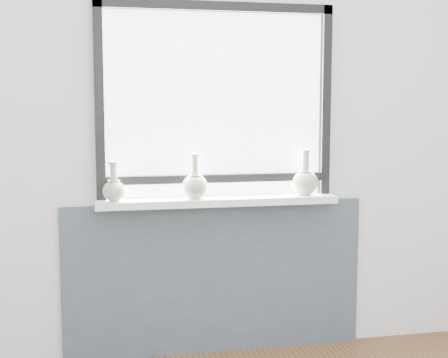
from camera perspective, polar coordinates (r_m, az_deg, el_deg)
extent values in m
cube|color=silver|center=(3.46, -0.87, 5.09)|extent=(3.60, 0.02, 2.60)
cube|color=#434C5B|center=(3.57, -0.76, -9.03)|extent=(1.70, 0.03, 0.86)
cube|color=white|center=(3.40, -0.54, -2.04)|extent=(1.32, 0.18, 0.04)
cube|color=black|center=(3.35, -11.35, 7.05)|extent=(0.05, 0.06, 1.05)
cube|color=black|center=(3.59, 9.21, 7.06)|extent=(0.05, 0.06, 1.05)
cube|color=black|center=(3.46, -0.73, 15.49)|extent=(1.30, 0.06, 0.05)
cube|color=black|center=(3.44, -0.71, 0.07)|extent=(1.20, 0.05, 0.04)
cube|color=white|center=(3.44, -0.80, 6.75)|extent=(1.20, 0.01, 1.00)
cylinder|color=#ADB393|center=(3.31, -10.01, -1.97)|extent=(0.05, 0.05, 0.01)
ellipsoid|color=#ADB393|center=(3.30, -10.02, -1.09)|extent=(0.12, 0.12, 0.11)
cone|color=#ADB393|center=(3.30, -10.04, -0.36)|extent=(0.07, 0.07, 0.03)
cylinder|color=#ADB393|center=(3.29, -10.06, 0.49)|extent=(0.04, 0.04, 0.11)
cylinder|color=#ADB393|center=(3.29, -10.08, 1.49)|extent=(0.06, 0.06, 0.01)
cylinder|color=#ADB393|center=(3.37, -2.67, -1.73)|extent=(0.06, 0.06, 0.01)
ellipsoid|color=#ADB393|center=(3.36, -2.67, -0.69)|extent=(0.14, 0.14, 0.13)
cone|color=#ADB393|center=(3.35, -2.68, 0.16)|extent=(0.08, 0.08, 0.03)
cylinder|color=#ADB393|center=(3.35, -2.68, 1.11)|extent=(0.04, 0.04, 0.12)
cylinder|color=#ADB393|center=(3.34, -2.69, 2.22)|extent=(0.06, 0.06, 0.01)
cylinder|color=#ADB393|center=(3.53, 7.41, -1.39)|extent=(0.07, 0.07, 0.01)
ellipsoid|color=#ADB393|center=(3.52, 7.43, -0.35)|extent=(0.15, 0.15, 0.14)
cone|color=#ADB393|center=(3.52, 7.44, 0.49)|extent=(0.08, 0.08, 0.03)
cylinder|color=#ADB393|center=(3.51, 7.45, 1.46)|extent=(0.04, 0.04, 0.13)
cylinder|color=#ADB393|center=(3.50, 7.47, 2.58)|extent=(0.06, 0.06, 0.01)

